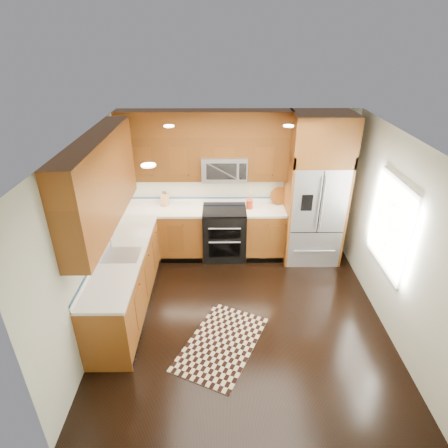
{
  "coord_description": "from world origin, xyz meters",
  "views": [
    {
      "loc": [
        -0.3,
        -4.23,
        3.76
      ],
      "look_at": [
        -0.27,
        0.6,
        1.21
      ],
      "focal_mm": 30.0,
      "sensor_mm": 36.0,
      "label": 1
    }
  ],
  "objects_px": {
    "rug": "(222,343)",
    "utensil_crock": "(250,202)",
    "knife_block": "(165,199)",
    "range": "(224,233)",
    "refrigerator": "(316,191)"
  },
  "relations": [
    {
      "from": "rug",
      "to": "utensil_crock",
      "type": "distance_m",
      "value": 2.53
    },
    {
      "from": "knife_block",
      "to": "utensil_crock",
      "type": "relative_size",
      "value": 0.81
    },
    {
      "from": "range",
      "to": "refrigerator",
      "type": "distance_m",
      "value": 1.76
    },
    {
      "from": "utensil_crock",
      "to": "range",
      "type": "bearing_deg",
      "value": -174.49
    },
    {
      "from": "knife_block",
      "to": "refrigerator",
      "type": "bearing_deg",
      "value": -5.11
    },
    {
      "from": "utensil_crock",
      "to": "refrigerator",
      "type": "bearing_deg",
      "value": -4.14
    },
    {
      "from": "range",
      "to": "rug",
      "type": "height_order",
      "value": "range"
    },
    {
      "from": "knife_block",
      "to": "utensil_crock",
      "type": "bearing_deg",
      "value": -5.83
    },
    {
      "from": "range",
      "to": "knife_block",
      "type": "relative_size",
      "value": 3.49
    },
    {
      "from": "range",
      "to": "rug",
      "type": "bearing_deg",
      "value": -91.5
    },
    {
      "from": "rug",
      "to": "knife_block",
      "type": "xyz_separation_m",
      "value": [
        -1.0,
        2.4,
        1.05
      ]
    },
    {
      "from": "range",
      "to": "refrigerator",
      "type": "relative_size",
      "value": 0.36
    },
    {
      "from": "knife_block",
      "to": "range",
      "type": "bearing_deg",
      "value": -10.45
    },
    {
      "from": "refrigerator",
      "to": "utensil_crock",
      "type": "height_order",
      "value": "refrigerator"
    },
    {
      "from": "range",
      "to": "utensil_crock",
      "type": "distance_m",
      "value": 0.73
    }
  ]
}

